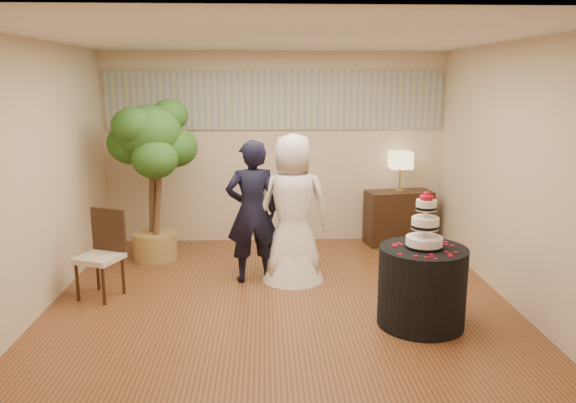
{
  "coord_description": "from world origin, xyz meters",
  "views": [
    {
      "loc": [
        -0.16,
        -5.76,
        2.39
      ],
      "look_at": [
        0.1,
        0.4,
        1.05
      ],
      "focal_mm": 35.0,
      "sensor_mm": 36.0,
      "label": 1
    }
  ],
  "objects_px": {
    "bride": "(293,208)",
    "ficus_tree": "(152,180)",
    "groom": "(252,212)",
    "cake_table": "(422,286)",
    "table_lamp": "(400,172)",
    "wedding_cake": "(425,220)",
    "console": "(398,217)",
    "side_chair": "(99,255)"
  },
  "relations": [
    {
      "from": "bride",
      "to": "ficus_tree",
      "type": "bearing_deg",
      "value": -29.32
    },
    {
      "from": "groom",
      "to": "cake_table",
      "type": "height_order",
      "value": "groom"
    },
    {
      "from": "bride",
      "to": "cake_table",
      "type": "bearing_deg",
      "value": 127.39
    },
    {
      "from": "table_lamp",
      "to": "wedding_cake",
      "type": "bearing_deg",
      "value": -98.69
    },
    {
      "from": "cake_table",
      "to": "console",
      "type": "relative_size",
      "value": 0.9
    },
    {
      "from": "console",
      "to": "bride",
      "type": "bearing_deg",
      "value": -147.3
    },
    {
      "from": "wedding_cake",
      "to": "ficus_tree",
      "type": "bearing_deg",
      "value": 143.89
    },
    {
      "from": "groom",
      "to": "side_chair",
      "type": "distance_m",
      "value": 1.79
    },
    {
      "from": "wedding_cake",
      "to": "groom",
      "type": "bearing_deg",
      "value": 141.91
    },
    {
      "from": "groom",
      "to": "wedding_cake",
      "type": "xyz_separation_m",
      "value": [
        1.69,
        -1.33,
        0.22
      ]
    },
    {
      "from": "wedding_cake",
      "to": "side_chair",
      "type": "distance_m",
      "value": 3.54
    },
    {
      "from": "side_chair",
      "to": "table_lamp",
      "type": "bearing_deg",
      "value": 49.65
    },
    {
      "from": "cake_table",
      "to": "wedding_cake",
      "type": "height_order",
      "value": "wedding_cake"
    },
    {
      "from": "bride",
      "to": "side_chair",
      "type": "distance_m",
      "value": 2.27
    },
    {
      "from": "bride",
      "to": "side_chair",
      "type": "relative_size",
      "value": 1.82
    },
    {
      "from": "cake_table",
      "to": "table_lamp",
      "type": "distance_m",
      "value": 2.95
    },
    {
      "from": "bride",
      "to": "table_lamp",
      "type": "height_order",
      "value": "bride"
    },
    {
      "from": "table_lamp",
      "to": "console",
      "type": "bearing_deg",
      "value": 0.0
    },
    {
      "from": "ficus_tree",
      "to": "side_chair",
      "type": "height_order",
      "value": "ficus_tree"
    },
    {
      "from": "table_lamp",
      "to": "side_chair",
      "type": "height_order",
      "value": "table_lamp"
    },
    {
      "from": "cake_table",
      "to": "table_lamp",
      "type": "xyz_separation_m",
      "value": [
        0.43,
        2.83,
        0.69
      ]
    },
    {
      "from": "wedding_cake",
      "to": "console",
      "type": "xyz_separation_m",
      "value": [
        0.43,
        2.83,
        -0.68
      ]
    },
    {
      "from": "wedding_cake",
      "to": "table_lamp",
      "type": "height_order",
      "value": "table_lamp"
    },
    {
      "from": "console",
      "to": "ficus_tree",
      "type": "relative_size",
      "value": 0.43
    },
    {
      "from": "console",
      "to": "wedding_cake",
      "type": "bearing_deg",
      "value": -108.05
    },
    {
      "from": "groom",
      "to": "side_chair",
      "type": "height_order",
      "value": "groom"
    },
    {
      "from": "ficus_tree",
      "to": "side_chair",
      "type": "xyz_separation_m",
      "value": [
        -0.35,
        -1.36,
        -0.61
      ]
    },
    {
      "from": "cake_table",
      "to": "side_chair",
      "type": "relative_size",
      "value": 0.87
    },
    {
      "from": "ficus_tree",
      "to": "table_lamp",
      "type": "bearing_deg",
      "value": 10.17
    },
    {
      "from": "wedding_cake",
      "to": "table_lamp",
      "type": "xyz_separation_m",
      "value": [
        0.43,
        2.83,
        0.01
      ]
    },
    {
      "from": "wedding_cake",
      "to": "console",
      "type": "relative_size",
      "value": 0.59
    },
    {
      "from": "bride",
      "to": "console",
      "type": "relative_size",
      "value": 1.88
    },
    {
      "from": "groom",
      "to": "table_lamp",
      "type": "height_order",
      "value": "groom"
    },
    {
      "from": "table_lamp",
      "to": "ficus_tree",
      "type": "xyz_separation_m",
      "value": [
        -3.46,
        -0.62,
        0.01
      ]
    },
    {
      "from": "bride",
      "to": "wedding_cake",
      "type": "height_order",
      "value": "bride"
    },
    {
      "from": "groom",
      "to": "bride",
      "type": "xyz_separation_m",
      "value": [
        0.49,
        0.03,
        0.04
      ]
    },
    {
      "from": "bride",
      "to": "table_lamp",
      "type": "distance_m",
      "value": 2.21
    },
    {
      "from": "table_lamp",
      "to": "bride",
      "type": "bearing_deg",
      "value": -137.94
    },
    {
      "from": "cake_table",
      "to": "console",
      "type": "height_order",
      "value": "cake_table"
    },
    {
      "from": "table_lamp",
      "to": "ficus_tree",
      "type": "height_order",
      "value": "ficus_tree"
    },
    {
      "from": "bride",
      "to": "console",
      "type": "xyz_separation_m",
      "value": [
        1.64,
        1.48,
        -0.5
      ]
    },
    {
      "from": "groom",
      "to": "ficus_tree",
      "type": "height_order",
      "value": "ficus_tree"
    }
  ]
}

